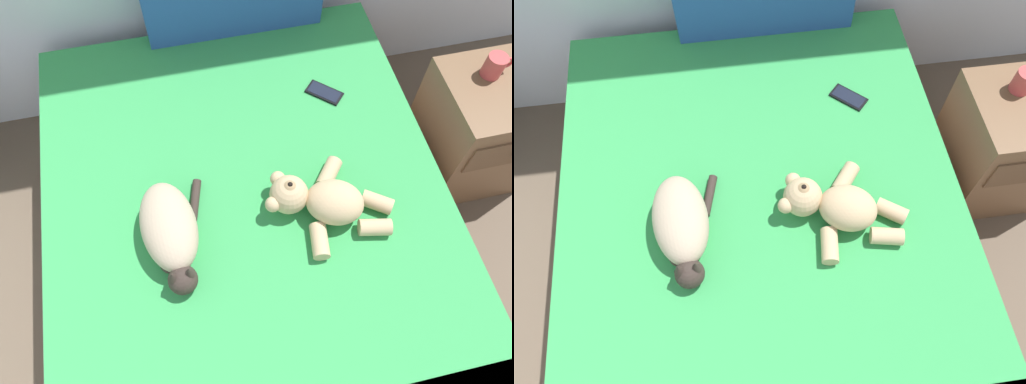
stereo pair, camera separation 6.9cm
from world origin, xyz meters
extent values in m
cube|color=brown|center=(1.35, 3.33, 0.16)|extent=(1.54, 2.00, 0.31)
cube|color=white|center=(1.35, 3.33, 0.40)|extent=(1.49, 1.94, 0.18)
cube|color=green|center=(1.35, 3.39, 0.51)|extent=(1.48, 1.80, 0.02)
ellipsoid|color=tan|center=(1.06, 3.31, 0.59)|extent=(0.22, 0.36, 0.15)
sphere|color=#332823|center=(1.07, 3.12, 0.57)|extent=(0.10, 0.10, 0.10)
cone|color=#332823|center=(1.10, 3.12, 0.62)|extent=(0.04, 0.04, 0.04)
cone|color=#332823|center=(1.05, 3.11, 0.62)|extent=(0.04, 0.04, 0.04)
cylinder|color=#332823|center=(1.16, 3.42, 0.53)|extent=(0.07, 0.16, 0.03)
ellipsoid|color=#332823|center=(1.03, 3.21, 0.54)|extent=(0.06, 0.10, 0.04)
ellipsoid|color=tan|center=(1.64, 3.27, 0.59)|extent=(0.25, 0.23, 0.14)
sphere|color=tan|center=(1.49, 3.34, 0.59)|extent=(0.14, 0.14, 0.14)
sphere|color=#9E7F58|center=(1.49, 3.34, 0.63)|extent=(0.06, 0.06, 0.06)
sphere|color=black|center=(1.49, 3.34, 0.66)|extent=(0.02, 0.02, 0.02)
sphere|color=tan|center=(1.42, 3.31, 0.59)|extent=(0.06, 0.06, 0.06)
sphere|color=tan|center=(1.46, 3.40, 0.59)|extent=(0.06, 0.06, 0.06)
cylinder|color=tan|center=(1.55, 3.16, 0.55)|extent=(0.08, 0.13, 0.06)
cylinder|color=tan|center=(1.76, 3.17, 0.55)|extent=(0.12, 0.08, 0.06)
cylinder|color=tan|center=(1.66, 3.41, 0.55)|extent=(0.12, 0.13, 0.06)
cylinder|color=tan|center=(1.80, 3.26, 0.55)|extent=(0.13, 0.11, 0.06)
cube|color=black|center=(1.76, 3.80, 0.52)|extent=(0.16, 0.15, 0.01)
cube|color=black|center=(1.76, 3.80, 0.53)|extent=(0.14, 0.13, 0.00)
cube|color=brown|center=(2.46, 3.62, 0.30)|extent=(0.46, 0.42, 0.59)
cylinder|color=#B23F3F|center=(2.42, 3.70, 0.64)|extent=(0.08, 0.08, 0.09)
torus|color=#B23F3F|center=(2.47, 3.70, 0.64)|extent=(0.06, 0.01, 0.06)
camera|label=1|loc=(1.19, 2.55, 2.12)|focal=34.73mm
camera|label=2|loc=(1.26, 2.54, 2.12)|focal=34.73mm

